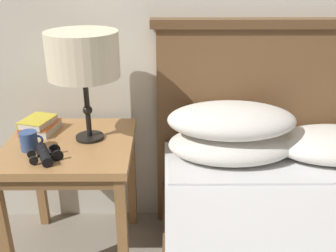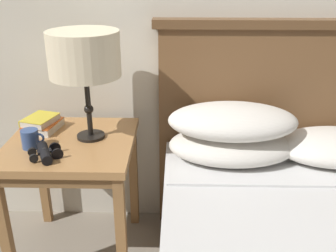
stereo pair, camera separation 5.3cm
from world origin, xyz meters
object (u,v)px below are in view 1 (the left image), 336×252
object	(u,v)px
nightstand	(71,158)
binoculars_pair	(45,155)
table_lamp	(83,56)
coffee_mug	(29,141)
book_stacked_on_top	(37,121)
book_on_nightstand	(40,128)

from	to	relation	value
nightstand	binoculars_pair	distance (m)	0.21
table_lamp	coffee_mug	xyz separation A→B (m)	(-0.24, -0.12, -0.35)
nightstand	table_lamp	bearing A→B (deg)	24.82
book_stacked_on_top	binoculars_pair	xyz separation A→B (m)	(0.11, -0.29, -0.03)
table_lamp	binoculars_pair	world-z (taller)	table_lamp
book_on_nightstand	book_stacked_on_top	xyz separation A→B (m)	(-0.01, -0.01, 0.04)
nightstand	binoculars_pair	world-z (taller)	binoculars_pair
book_on_nightstand	coffee_mug	xyz separation A→B (m)	(0.01, -0.20, 0.02)
nightstand	book_on_nightstand	size ratio (longest dim) A/B	3.15
book_on_nightstand	book_stacked_on_top	bearing A→B (deg)	-140.36
table_lamp	book_stacked_on_top	xyz separation A→B (m)	(-0.26, 0.08, -0.33)
book_stacked_on_top	table_lamp	bearing A→B (deg)	-16.24
nightstand	book_stacked_on_top	bearing A→B (deg)	146.11
nightstand	table_lamp	distance (m)	0.48
book_on_nightstand	nightstand	bearing A→B (deg)	-36.60
nightstand	table_lamp	world-z (taller)	table_lamp
book_on_nightstand	coffee_mug	distance (m)	0.20
table_lamp	binoculars_pair	bearing A→B (deg)	-125.56
coffee_mug	book_stacked_on_top	bearing A→B (deg)	95.92
table_lamp	book_stacked_on_top	world-z (taller)	table_lamp
binoculars_pair	book_stacked_on_top	bearing A→B (deg)	111.40
book_on_nightstand	table_lamp	bearing A→B (deg)	-18.06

